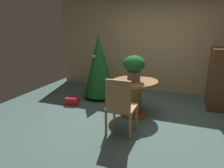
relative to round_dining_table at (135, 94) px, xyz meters
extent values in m
plane|color=#4C6660|center=(0.14, -0.32, -0.45)|extent=(6.60, 6.60, 0.00)
cube|color=tan|center=(0.14, 1.88, 0.85)|extent=(6.00, 0.10, 2.60)
cylinder|color=brown|center=(0.00, 0.00, -0.43)|extent=(0.60, 0.60, 0.04)
cylinder|color=brown|center=(0.00, 0.00, -0.08)|extent=(0.27, 0.27, 0.65)
cylinder|color=brown|center=(0.00, 0.00, 0.26)|extent=(0.93, 0.93, 0.05)
cylinder|color=#665B51|center=(-0.02, -0.03, 0.38)|extent=(0.26, 0.26, 0.20)
ellipsoid|color=#195623|center=(-0.02, -0.03, 0.63)|extent=(0.44, 0.44, 0.33)
sphere|color=red|center=(-0.06, 0.06, 0.71)|extent=(0.07, 0.07, 0.07)
sphere|color=red|center=(-0.16, 0.08, 0.69)|extent=(0.05, 0.05, 0.05)
cylinder|color=#B27F4C|center=(-0.21, -0.65, -0.23)|extent=(0.04, 0.04, 0.44)
cylinder|color=#B27F4C|center=(0.21, -0.65, -0.23)|extent=(0.04, 0.04, 0.44)
cylinder|color=#B27F4C|center=(-0.21, -1.06, -0.23)|extent=(0.04, 0.04, 0.44)
cylinder|color=#B27F4C|center=(0.21, -1.06, -0.23)|extent=(0.04, 0.04, 0.44)
cube|color=#B27F4C|center=(0.00, -0.86, 0.01)|extent=(0.47, 0.45, 0.05)
cube|color=#B27F4C|center=(0.00, -1.06, 0.29)|extent=(0.42, 0.05, 0.51)
cylinder|color=brown|center=(-1.11, 0.68, -0.40)|extent=(0.10, 0.10, 0.09)
cone|color=#195623|center=(-1.11, 0.68, 0.42)|extent=(0.79, 0.79, 1.54)
sphere|color=#2D51A8|center=(-1.00, 0.86, 0.27)|extent=(0.07, 0.07, 0.07)
sphere|color=#2D51A8|center=(-1.23, 0.93, -0.01)|extent=(0.04, 0.04, 0.04)
sphere|color=gold|center=(-0.96, 0.59, 0.40)|extent=(0.06, 0.06, 0.06)
sphere|color=silver|center=(-1.18, 0.56, 0.65)|extent=(0.07, 0.07, 0.07)
sphere|color=gold|center=(-1.24, 0.48, 0.11)|extent=(0.06, 0.06, 0.06)
cube|color=red|center=(-1.52, 0.01, -0.36)|extent=(0.33, 0.25, 0.18)
cube|color=#9E287A|center=(-1.52, 0.01, -0.36)|extent=(0.30, 0.08, 0.18)
cube|color=brown|center=(1.64, 1.09, 0.23)|extent=(0.40, 0.82, 1.35)
sphere|color=#B29338|center=(1.43, 1.09, 0.30)|extent=(0.04, 0.04, 0.04)
cylinder|color=#4C382D|center=(-0.46, 0.82, -0.37)|extent=(0.22, 0.22, 0.15)
sphere|color=#195623|center=(-0.46, 0.82, -0.16)|extent=(0.33, 0.33, 0.33)
camera|label=1|loc=(1.03, -4.01, 1.35)|focal=33.36mm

